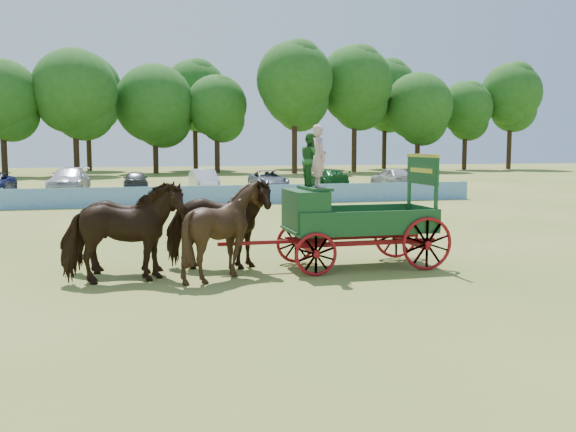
# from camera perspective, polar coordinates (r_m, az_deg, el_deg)

# --- Properties ---
(ground) EXTENTS (160.00, 160.00, 0.00)m
(ground) POSITION_cam_1_polar(r_m,az_deg,el_deg) (18.51, 11.52, -3.86)
(ground) COLOR #998B45
(ground) RESTS_ON ground
(horse_lead_left) EXTENTS (2.88, 1.45, 2.37)m
(horse_lead_left) POSITION_cam_1_polar(r_m,az_deg,el_deg) (15.45, -14.47, -1.50)
(horse_lead_left) COLOR black
(horse_lead_left) RESTS_ON ground
(horse_lead_right) EXTENTS (2.99, 1.78, 2.37)m
(horse_lead_right) POSITION_cam_1_polar(r_m,az_deg,el_deg) (16.54, -14.50, -0.99)
(horse_lead_right) COLOR black
(horse_lead_right) RESTS_ON ground
(horse_wheel_left) EXTENTS (2.33, 2.11, 2.37)m
(horse_wheel_left) POSITION_cam_1_polar(r_m,az_deg,el_deg) (15.64, -5.65, -1.23)
(horse_wheel_left) COLOR black
(horse_wheel_left) RESTS_ON ground
(horse_wheel_right) EXTENTS (3.04, 1.93, 2.37)m
(horse_wheel_right) POSITION_cam_1_polar(r_m,az_deg,el_deg) (16.72, -6.24, -0.75)
(horse_wheel_right) COLOR black
(horse_wheel_right) RESTS_ON ground
(farm_dray) EXTENTS (6.00, 2.00, 3.74)m
(farm_dray) POSITION_cam_1_polar(r_m,az_deg,el_deg) (16.85, 4.09, 0.68)
(farm_dray) COLOR maroon
(farm_dray) RESTS_ON ground
(sponsor_banner) EXTENTS (26.00, 0.08, 1.05)m
(sponsor_banner) POSITION_cam_1_polar(r_m,az_deg,el_deg) (35.16, -3.02, 1.92)
(sponsor_banner) COLOR #2269B8
(sponsor_banner) RESTS_ON ground
(parked_cars) EXTENTS (40.20, 7.34, 1.64)m
(parked_cars) POSITION_cam_1_polar(r_m,az_deg,el_deg) (46.12, -14.02, 3.08)
(parked_cars) COLOR silver
(parked_cars) RESTS_ON ground
(treeline) EXTENTS (93.88, 23.69, 15.29)m
(treeline) POSITION_cam_1_polar(r_m,az_deg,el_deg) (77.06, -10.44, 10.77)
(treeline) COLOR #382314
(treeline) RESTS_ON ground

